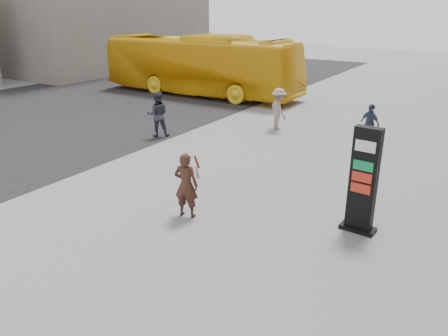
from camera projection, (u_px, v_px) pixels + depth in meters
The scene contains 9 objects.
ground at pixel (192, 222), 10.73m from camera, with size 100.00×100.00×0.00m, color #9E9EA3.
road at pixel (36, 115), 21.19m from camera, with size 16.00×60.00×0.01m, color black.
bg_building_far at pixel (100, 6), 36.84m from camera, with size 10.00×18.00×10.00m, color gray.
info_pylon at pixel (363, 181), 9.91m from camera, with size 0.83×0.46×2.52m.
woman at pixel (186, 184), 10.76m from camera, with size 0.74×0.69×1.68m.
bus at pixel (200, 65), 25.70m from camera, with size 2.91×12.42×3.46m, color gold.
pedestrian_a at pixel (158, 114), 17.50m from camera, with size 0.88×0.69×1.82m, color #2F2F39.
pedestrian_b at pixel (279, 109), 18.49m from camera, with size 1.14×0.66×1.77m, color gray.
pedestrian_c at pixel (370, 123), 16.76m from camera, with size 0.88×0.37×1.51m, color #2D384B.
Camera 1 is at (5.77, -7.72, 4.98)m, focal length 35.00 mm.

